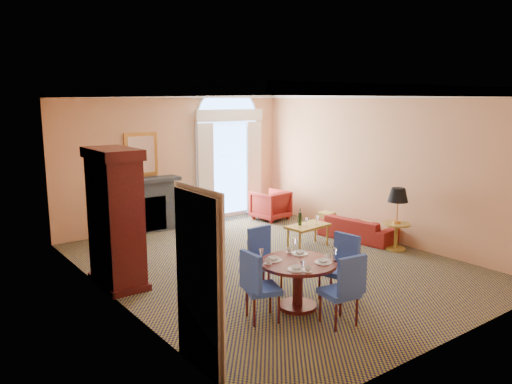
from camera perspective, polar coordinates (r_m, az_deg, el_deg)
ground at (r=9.49m, az=1.82°, el=-8.18°), size 7.50×7.50×0.00m
room_envelope at (r=9.52m, az=-0.73°, el=7.31°), size 6.04×7.52×3.45m
armoire at (r=8.47m, az=-15.75°, el=-3.14°), size 0.66×1.16×2.28m
dining_table at (r=7.43m, az=4.81°, el=-9.24°), size 1.14×1.14×0.92m
dining_chair_north at (r=8.14m, az=0.78°, el=-7.13°), size 0.48×0.49×1.01m
dining_chair_south at (r=6.93m, az=10.14°, el=-10.52°), size 0.51×0.52×1.01m
dining_chair_east at (r=7.87m, az=9.69°, el=-7.91°), size 0.55×0.55×1.01m
dining_chair_west at (r=6.95m, az=0.11°, el=-10.26°), size 0.57×0.57×1.01m
sofa at (r=11.25m, az=11.48°, el=-4.08°), size 0.94×1.79×0.50m
armchair at (r=12.81m, az=1.64°, el=-1.49°), size 0.91×0.93×0.75m
coffee_table at (r=10.49m, az=5.93°, el=-3.94°), size 0.97×0.60×0.82m
side_table at (r=10.53m, az=15.84°, el=-2.05°), size 0.56×0.56×1.26m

